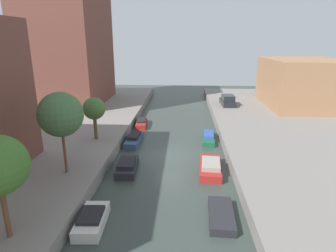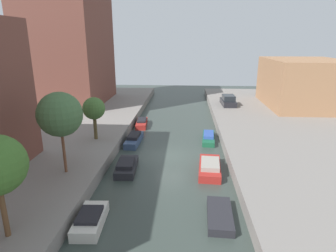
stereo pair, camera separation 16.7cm
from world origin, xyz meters
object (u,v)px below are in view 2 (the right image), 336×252
(street_tree_2, at_px, (94,109))
(moored_boat_left_4, at_px, (142,123))
(street_tree_1, at_px, (60,115))
(apartment_tower_far, at_px, (67,29))
(parked_car, at_px, (228,101))
(moored_boat_left_1, at_px, (90,220))
(moored_boat_right_3, at_px, (210,167))
(moored_boat_left_2, at_px, (127,166))
(low_block_right, at_px, (303,83))
(moored_boat_left_3, at_px, (134,139))
(moored_boat_right_4, at_px, (209,137))
(moored_boat_right_2, at_px, (220,215))

(street_tree_2, height_order, moored_boat_left_4, street_tree_2)
(street_tree_1, height_order, street_tree_2, street_tree_1)
(apartment_tower_far, height_order, parked_car, apartment_tower_far)
(moored_boat_left_1, bearing_deg, moored_boat_right_3, 45.60)
(moored_boat_left_2, height_order, moored_boat_left_4, moored_boat_left_2)
(parked_car, height_order, moored_boat_left_2, parked_car)
(low_block_right, xyz_separation_m, street_tree_1, (-25.35, -23.39, 1.02))
(street_tree_1, relative_size, moored_boat_left_1, 1.81)
(moored_boat_left_1, height_order, moored_boat_left_3, moored_boat_left_3)
(moored_boat_left_4, xyz_separation_m, moored_boat_right_3, (7.45, -12.51, 0.05))
(moored_boat_right_4, bearing_deg, parked_car, 73.88)
(parked_car, distance_m, moored_boat_right_3, 20.98)
(moored_boat_left_2, bearing_deg, moored_boat_right_4, 47.41)
(street_tree_1, bearing_deg, moored_boat_right_4, 42.77)
(street_tree_1, height_order, moored_boat_right_4, street_tree_1)
(street_tree_1, distance_m, moored_boat_right_3, 12.11)
(low_block_right, height_order, moored_boat_left_3, low_block_right)
(moored_boat_right_2, bearing_deg, moored_boat_left_2, 138.08)
(moored_boat_left_4, bearing_deg, moored_boat_right_2, -68.22)
(moored_boat_left_2, relative_size, moored_boat_left_4, 0.94)
(moored_boat_left_2, bearing_deg, moored_boat_left_4, 93.06)
(parked_car, xyz_separation_m, moored_boat_left_3, (-11.47, -14.27, -1.21))
(street_tree_1, bearing_deg, moored_boat_left_4, 77.87)
(moored_boat_right_2, bearing_deg, moored_boat_left_4, 111.78)
(apartment_tower_far, relative_size, moored_boat_right_2, 6.02)
(moored_boat_left_4, bearing_deg, parked_car, 34.60)
(low_block_right, distance_m, parked_car, 10.79)
(moored_boat_right_3, bearing_deg, moored_boat_right_2, -88.95)
(apartment_tower_far, height_order, moored_boat_left_4, apartment_tower_far)
(moored_boat_left_2, bearing_deg, low_block_right, 44.34)
(apartment_tower_far, xyz_separation_m, parked_car, (23.55, -0.99, -10.13))
(moored_boat_left_1, xyz_separation_m, moored_boat_left_3, (0.10, 13.81, 0.03))
(street_tree_1, bearing_deg, apartment_tower_far, 109.64)
(apartment_tower_far, height_order, moored_boat_left_2, apartment_tower_far)
(low_block_right, distance_m, moored_boat_left_2, 30.17)
(moored_boat_left_2, distance_m, moored_boat_right_4, 10.64)
(apartment_tower_far, distance_m, parked_car, 25.66)
(moored_boat_left_1, relative_size, moored_boat_right_3, 0.73)
(moored_boat_left_4, height_order, moored_boat_right_4, moored_boat_left_4)
(moored_boat_left_3, relative_size, moored_boat_right_2, 1.18)
(moored_boat_right_2, relative_size, moored_boat_right_4, 0.82)
(low_block_right, height_order, moored_boat_right_2, low_block_right)
(moored_boat_left_1, relative_size, moored_boat_left_2, 0.87)
(street_tree_2, xyz_separation_m, moored_boat_left_4, (3.28, 7.93, -3.63))
(street_tree_1, relative_size, street_tree_2, 1.44)
(moored_boat_left_3, distance_m, moored_boat_right_3, 9.61)
(moored_boat_left_2, xyz_separation_m, moored_boat_right_2, (6.88, -6.18, -0.15))
(parked_car, xyz_separation_m, moored_boat_right_4, (-3.74, -12.94, -1.29))
(moored_boat_left_4, distance_m, moored_boat_right_4, 9.29)
(apartment_tower_far, bearing_deg, street_tree_2, -62.94)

